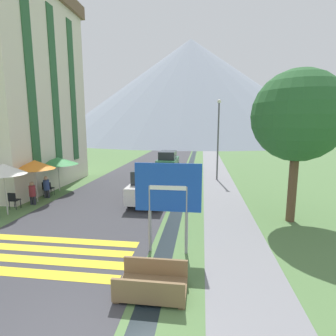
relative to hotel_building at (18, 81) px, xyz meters
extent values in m
plane|color=#517542|center=(9.39, 8.00, -6.90)|extent=(160.00, 160.00, 0.00)
cube|color=#38383D|center=(6.89, 18.00, -6.90)|extent=(6.40, 60.00, 0.01)
cube|color=slate|center=(12.99, 18.00, -6.90)|extent=(2.20, 60.00, 0.01)
cube|color=black|center=(10.59, 18.00, -6.90)|extent=(0.60, 60.00, 0.00)
cube|color=yellow|center=(6.89, -9.77, -6.90)|extent=(5.44, 0.44, 0.01)
cube|color=yellow|center=(6.89, -9.07, -6.90)|extent=(5.44, 0.44, 0.01)
cube|color=yellow|center=(6.89, -8.37, -6.90)|extent=(5.44, 0.44, 0.01)
cube|color=yellow|center=(6.89, -7.67, -6.90)|extent=(5.44, 0.44, 0.01)
cone|color=gray|center=(7.88, 66.14, 7.70)|extent=(80.88, 80.88, 29.21)
cube|color=beige|center=(-0.01, 0.00, -0.45)|extent=(4.90, 8.53, 12.90)
cube|color=#285633|center=(2.48, -2.35, -0.45)|extent=(0.06, 0.70, 9.68)
cube|color=#285633|center=(2.48, 0.00, -0.45)|extent=(0.06, 0.70, 9.68)
cube|color=#285633|center=(2.48, 2.35, -0.45)|extent=(0.06, 0.70, 9.68)
cylinder|color=gray|center=(10.12, -8.02, -5.79)|extent=(0.10, 0.10, 2.22)
cylinder|color=gray|center=(11.30, -8.02, -5.79)|extent=(0.10, 0.10, 2.22)
cube|color=#1947B7|center=(10.71, -8.04, -4.73)|extent=(2.11, 0.05, 1.55)
cube|color=white|center=(10.71, -8.07, -4.73)|extent=(1.16, 0.02, 0.14)
cube|color=brown|center=(10.59, -10.19, -6.76)|extent=(1.70, 1.10, 0.12)
cube|color=brown|center=(10.59, -10.70, -6.48)|extent=(1.70, 0.08, 0.45)
cube|color=brown|center=(10.59, -9.68, -6.48)|extent=(1.70, 0.08, 0.45)
cube|color=brown|center=(9.82, -10.19, -6.86)|extent=(0.16, 0.99, 0.08)
cube|color=brown|center=(11.36, -10.19, -6.86)|extent=(0.16, 0.99, 0.08)
cube|color=silver|center=(8.99, -2.14, -6.18)|extent=(1.75, 4.54, 0.84)
cube|color=#23282D|center=(8.99, -2.37, -5.42)|extent=(1.49, 2.50, 0.68)
cylinder|color=black|center=(8.16, -0.73, -6.60)|extent=(0.18, 0.60, 0.60)
cylinder|color=black|center=(9.83, -0.73, -6.60)|extent=(0.18, 0.60, 0.60)
cylinder|color=black|center=(8.16, -3.55, -6.60)|extent=(0.18, 0.60, 0.60)
cylinder|color=black|center=(9.83, -3.55, -6.60)|extent=(0.18, 0.60, 0.60)
cube|color=#28663D|center=(8.71, 7.32, -6.18)|extent=(1.63, 4.10, 0.84)
cube|color=#23282D|center=(8.71, 7.11, -5.42)|extent=(1.39, 2.26, 0.68)
cylinder|color=black|center=(7.94, 8.59, -6.60)|extent=(0.18, 0.60, 0.60)
cylinder|color=black|center=(9.49, 8.59, -6.60)|extent=(0.18, 0.60, 0.60)
cylinder|color=black|center=(7.94, 6.05, -6.60)|extent=(0.18, 0.60, 0.60)
cylinder|color=black|center=(9.49, 6.05, -6.60)|extent=(0.18, 0.60, 0.60)
cube|color=black|center=(2.60, -4.54, -6.45)|extent=(0.40, 0.40, 0.04)
cube|color=black|center=(2.60, -4.72, -6.25)|extent=(0.40, 0.04, 0.40)
cylinder|color=black|center=(2.43, -4.37, -6.68)|extent=(0.03, 0.03, 0.45)
cylinder|color=black|center=(2.77, -4.37, -6.68)|extent=(0.03, 0.03, 0.45)
cylinder|color=black|center=(2.43, -4.71, -6.68)|extent=(0.03, 0.03, 0.45)
cylinder|color=black|center=(2.77, -4.71, -6.68)|extent=(0.03, 0.03, 0.45)
cube|color=black|center=(2.80, -2.08, -6.45)|extent=(0.40, 0.40, 0.04)
cube|color=black|center=(2.80, -2.26, -6.25)|extent=(0.40, 0.04, 0.40)
cylinder|color=black|center=(2.63, -1.91, -6.68)|extent=(0.03, 0.03, 0.45)
cylinder|color=black|center=(2.97, -1.91, -6.68)|extent=(0.03, 0.03, 0.45)
cylinder|color=black|center=(2.63, -2.25, -6.68)|extent=(0.03, 0.03, 0.45)
cylinder|color=black|center=(2.97, -2.25, -6.68)|extent=(0.03, 0.03, 0.45)
cube|color=black|center=(2.91, -2.03, -6.45)|extent=(0.40, 0.40, 0.04)
cube|color=black|center=(2.91, -2.21, -6.25)|extent=(0.40, 0.04, 0.40)
cylinder|color=black|center=(2.74, -1.86, -6.68)|extent=(0.03, 0.03, 0.45)
cylinder|color=black|center=(3.08, -1.86, -6.68)|extent=(0.03, 0.03, 0.45)
cylinder|color=black|center=(2.74, -2.20, -6.68)|extent=(0.03, 0.03, 0.45)
cylinder|color=black|center=(3.08, -2.20, -6.68)|extent=(0.03, 0.03, 0.45)
cylinder|color=#B7B2A8|center=(2.85, -5.39, -5.78)|extent=(0.06, 0.06, 2.25)
cone|color=silver|center=(2.85, -5.39, -4.75)|extent=(1.94, 1.94, 0.49)
cylinder|color=#B7B2A8|center=(2.95, -3.28, -5.83)|extent=(0.06, 0.06, 2.14)
cone|color=orange|center=(2.95, -3.28, -4.86)|extent=(2.04, 2.04, 0.48)
cylinder|color=#B7B2A8|center=(2.84, -0.84, -5.90)|extent=(0.06, 0.06, 2.01)
cone|color=#338442|center=(2.84, -0.84, -4.99)|extent=(2.43, 2.43, 0.45)
cylinder|color=#282833|center=(2.96, -3.80, -6.67)|extent=(0.14, 0.14, 0.46)
cylinder|color=#282833|center=(3.14, -3.80, -6.67)|extent=(0.14, 0.14, 0.46)
cylinder|color=maroon|center=(3.05, -3.80, -6.16)|extent=(0.32, 0.32, 0.56)
sphere|color=#9E755B|center=(3.05, -3.80, -5.79)|extent=(0.22, 0.22, 0.22)
cylinder|color=#282833|center=(2.92, -2.48, -6.67)|extent=(0.14, 0.14, 0.46)
cylinder|color=#282833|center=(3.10, -2.48, -6.67)|extent=(0.14, 0.14, 0.46)
cylinder|color=navy|center=(3.01, -2.48, -6.15)|extent=(0.32, 0.32, 0.58)
sphere|color=tan|center=(3.01, -2.48, -5.76)|extent=(0.22, 0.22, 0.22)
cylinder|color=#515156|center=(12.92, 3.95, -4.05)|extent=(0.12, 0.12, 5.70)
sphere|color=silver|center=(12.92, 3.95, -1.08)|extent=(0.28, 0.28, 0.28)
cylinder|color=brown|center=(15.60, -4.52, -5.45)|extent=(0.36, 0.36, 2.90)
sphere|color=#285B2D|center=(15.60, -4.52, -2.41)|extent=(3.74, 3.74, 3.74)
camera|label=1|loc=(11.75, -15.98, -2.80)|focal=28.00mm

